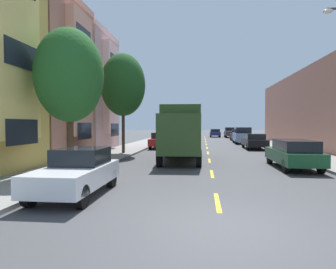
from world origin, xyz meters
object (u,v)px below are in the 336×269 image
parked_hatchback_white (77,172)px  parked_hatchback_silver (180,133)px  delivery_box_truck (181,130)px  parked_sedan_black (254,141)px  parked_suv_sky (242,135)px  moving_navy_sedan (215,133)px  parked_hatchback_burgundy (238,135)px  parked_pickup_charcoal (231,133)px  parked_wagon_red (161,140)px  street_tree_nearest (69,76)px  street_tree_second (123,85)px  parked_wagon_forest (293,153)px  parked_pickup_champagne (170,136)px

parked_hatchback_white → parked_hatchback_silver: bearing=89.9°
delivery_box_truck → parked_sedan_black: (6.15, 8.92, -1.20)m
parked_suv_sky → moving_navy_sedan: size_ratio=1.07×
parked_hatchback_burgundy → parked_pickup_charcoal: bearing=89.9°
parked_wagon_red → moving_navy_sedan: size_ratio=1.05×
street_tree_nearest → parked_wagon_red: street_tree_nearest is taller
street_tree_second → parked_suv_sky: (10.68, 14.05, -4.27)m
moving_navy_sedan → parked_pickup_charcoal: bearing=-24.0°
delivery_box_truck → parked_hatchback_burgundy: (6.21, 22.44, -1.20)m
parked_hatchback_burgundy → parked_sedan_black: 13.51m
parked_wagon_forest → parked_hatchback_silver: bearing=103.6°
street_tree_second → parked_hatchback_burgundy: bearing=61.3°
parked_wagon_forest → moving_navy_sedan: size_ratio=1.05×
street_tree_second → parked_suv_sky: street_tree_second is taller
parked_hatchback_burgundy → moving_navy_sedan: parked_hatchback_burgundy is taller
parked_hatchback_burgundy → parked_pickup_champagne: bearing=-148.0°
parked_sedan_black → parked_wagon_forest: size_ratio=0.96×
street_tree_nearest → parked_pickup_champagne: (2.05, 23.30, -3.66)m
parked_hatchback_white → moving_navy_sedan: 44.52m
street_tree_nearest → parked_wagon_forest: bearing=16.5°
street_tree_second → parked_sedan_black: 13.21m
street_tree_second → parked_hatchback_white: 13.54m
street_tree_second → parked_hatchback_burgundy: street_tree_second is taller
street_tree_nearest → parked_hatchback_burgundy: size_ratio=1.61×
street_tree_nearest → parked_sedan_black: bearing=54.9°
parked_pickup_champagne → parked_wagon_forest: bearing=-66.9°
street_tree_nearest → street_tree_second: 9.06m
parked_suv_sky → parked_pickup_charcoal: bearing=89.5°
parked_hatchback_white → parked_sedan_black: 20.82m
parked_wagon_forest → parked_wagon_red: (-8.65, 12.29, 0.00)m
parked_suv_sky → parked_hatchback_white: bearing=-108.2°
parked_suv_sky → moving_navy_sedan: 17.58m
parked_sedan_black → parked_suv_sky: bearing=90.4°
parked_pickup_charcoal → parked_pickup_champagne: 18.25m
parked_pickup_charcoal → parked_hatchback_silver: (-8.86, -0.26, -0.07)m
parked_hatchback_white → parked_pickup_champagne: size_ratio=0.75×
street_tree_nearest → parked_pickup_charcoal: bearing=74.6°
parked_hatchback_burgundy → parked_suv_sky: bearing=-91.1°
delivery_box_truck → parked_hatchback_white: bearing=-105.1°
parked_hatchback_white → parked_pickup_charcoal: parked_pickup_charcoal is taller
parked_hatchback_burgundy → parked_pickup_charcoal: (0.02, 10.53, 0.07)m
parked_pickup_charcoal → parked_suv_sky: size_ratio=1.10×
parked_pickup_charcoal → parked_wagon_red: 25.44m
parked_hatchback_burgundy → parked_pickup_champagne: 10.32m
parked_hatchback_burgundy → parked_sedan_black: (-0.06, -13.51, -0.01)m
parked_pickup_charcoal → parked_wagon_forest: (-0.18, -36.15, -0.02)m
parked_sedan_black → parked_hatchback_silver: size_ratio=1.12×
parked_hatchback_burgundy → parked_pickup_charcoal: 10.53m
parked_pickup_champagne → parked_wagon_red: parked_pickup_champagne is taller
parked_pickup_champagne → parked_hatchback_silver: size_ratio=1.33×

